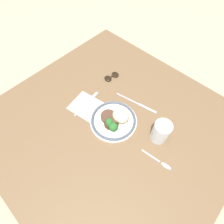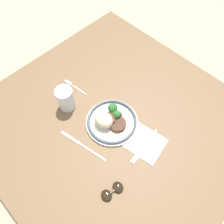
{
  "view_description": "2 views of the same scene",
  "coord_description": "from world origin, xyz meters",
  "px_view_note": "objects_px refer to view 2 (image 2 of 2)",
  "views": [
    {
      "loc": [
        0.28,
        -0.29,
        0.8
      ],
      "look_at": [
        -0.02,
        0.03,
        0.09
      ],
      "focal_mm": 28.0,
      "sensor_mm": 36.0,
      "label": 1
    },
    {
      "loc": [
        -0.31,
        0.33,
        0.91
      ],
      "look_at": [
        0.02,
        -0.0,
        0.09
      ],
      "focal_mm": 35.0,
      "sensor_mm": 36.0,
      "label": 2
    }
  ],
  "objects_px": {
    "spoon": "(71,84)",
    "fork": "(142,149)",
    "juice_glass": "(66,100)",
    "plate": "(111,120)",
    "knife": "(81,144)",
    "sunglasses": "(112,191)"
  },
  "relations": [
    {
      "from": "fork",
      "to": "sunglasses",
      "type": "bearing_deg",
      "value": 1.45
    },
    {
      "from": "plate",
      "to": "knife",
      "type": "height_order",
      "value": "plate"
    },
    {
      "from": "juice_glass",
      "to": "plate",
      "type": "bearing_deg",
      "value": -158.55
    },
    {
      "from": "plate",
      "to": "fork",
      "type": "bearing_deg",
      "value": -179.01
    },
    {
      "from": "juice_glass",
      "to": "knife",
      "type": "xyz_separation_m",
      "value": [
        -0.19,
        0.08,
        -0.05
      ]
    },
    {
      "from": "juice_glass",
      "to": "fork",
      "type": "bearing_deg",
      "value": -167.84
    },
    {
      "from": "plate",
      "to": "fork",
      "type": "relative_size",
      "value": 1.25
    },
    {
      "from": "knife",
      "to": "fork",
      "type": "bearing_deg",
      "value": -151.29
    },
    {
      "from": "fork",
      "to": "spoon",
      "type": "relative_size",
      "value": 1.27
    },
    {
      "from": "juice_glass",
      "to": "spoon",
      "type": "xyz_separation_m",
      "value": [
        0.09,
        -0.09,
        -0.05
      ]
    },
    {
      "from": "spoon",
      "to": "knife",
      "type": "bearing_deg",
      "value": 140.66
    },
    {
      "from": "knife",
      "to": "sunglasses",
      "type": "distance_m",
      "value": 0.23
    },
    {
      "from": "spoon",
      "to": "fork",
      "type": "bearing_deg",
      "value": 172.15
    },
    {
      "from": "juice_glass",
      "to": "fork",
      "type": "xyz_separation_m",
      "value": [
        -0.38,
        -0.08,
        -0.05
      ]
    },
    {
      "from": "plate",
      "to": "spoon",
      "type": "bearing_deg",
      "value": -1.77
    },
    {
      "from": "knife",
      "to": "spoon",
      "type": "relative_size",
      "value": 1.58
    },
    {
      "from": "fork",
      "to": "juice_glass",
      "type": "bearing_deg",
      "value": -84.84
    },
    {
      "from": "plate",
      "to": "sunglasses",
      "type": "bearing_deg",
      "value": 136.04
    },
    {
      "from": "plate",
      "to": "sunglasses",
      "type": "distance_m",
      "value": 0.3
    },
    {
      "from": "fork",
      "to": "sunglasses",
      "type": "xyz_separation_m",
      "value": [
        -0.03,
        0.21,
        0.0
      ]
    },
    {
      "from": "plate",
      "to": "juice_glass",
      "type": "height_order",
      "value": "juice_glass"
    },
    {
      "from": "fork",
      "to": "knife",
      "type": "distance_m",
      "value": 0.26
    }
  ]
}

